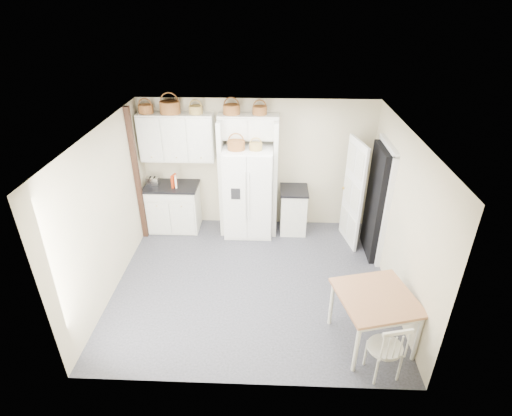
{
  "coord_description": "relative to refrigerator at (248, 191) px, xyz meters",
  "views": [
    {
      "loc": [
        0.28,
        -5.31,
        4.34
      ],
      "look_at": [
        0.05,
        0.4,
        1.2
      ],
      "focal_mm": 28.0,
      "sensor_mm": 36.0,
      "label": 1
    }
  ],
  "objects": [
    {
      "name": "fridge_panel_right",
      "position": [
        0.51,
        0.08,
        0.26
      ],
      "size": [
        0.08,
        0.6,
        2.3
      ],
      "primitive_type": "cube",
      "color": "silver",
      "rests_on": "floor"
    },
    {
      "name": "cookbook_red",
      "position": [
        -1.44,
        -0.0,
        0.2
      ],
      "size": [
        0.08,
        0.17,
        0.25
      ],
      "primitive_type": "cube",
      "rotation": [
        0.0,
        0.0,
        -0.26
      ],
      "color": "#B8320D",
      "rests_on": "counter_left"
    },
    {
      "name": "bridge_cabinet",
      "position": [
        -0.0,
        0.21,
        1.23
      ],
      "size": [
        1.12,
        0.34,
        0.45
      ],
      "primitive_type": "cube",
      "color": "silver",
      "rests_on": "wall_back"
    },
    {
      "name": "windsor_chair",
      "position": [
        1.88,
        -3.37,
        -0.44
      ],
      "size": [
        0.52,
        0.49,
        0.9
      ],
      "primitive_type": "cube",
      "rotation": [
        0.0,
        0.0,
        0.22
      ],
      "color": "silver",
      "rests_on": "floor"
    },
    {
      "name": "basket_fridge_a",
      "position": [
        -0.21,
        -0.1,
        0.98
      ],
      "size": [
        0.32,
        0.32,
        0.17
      ],
      "primitive_type": "cylinder",
      "color": "brown",
      "rests_on": "refrigerator"
    },
    {
      "name": "basket_bridge_b",
      "position": [
        0.21,
        0.21,
        1.53
      ],
      "size": [
        0.26,
        0.26,
        0.15
      ],
      "primitive_type": "cylinder",
      "color": "brown",
      "rests_on": "bridge_cabinet"
    },
    {
      "name": "base_cab_right",
      "position": [
        0.89,
        0.08,
        -0.45
      ],
      "size": [
        0.5,
        0.6,
        0.88
      ],
      "primitive_type": "cube",
      "color": "silver",
      "rests_on": "floor"
    },
    {
      "name": "doorway_void",
      "position": [
        2.31,
        -0.62,
        0.13
      ],
      "size": [
        0.18,
        0.85,
        2.05
      ],
      "primitive_type": "cube",
      "color": "black",
      "rests_on": "floor"
    },
    {
      "name": "floor",
      "position": [
        0.15,
        -1.62,
        -0.89
      ],
      "size": [
        4.5,
        4.5,
        0.0
      ],
      "primitive_type": "plane",
      "color": "#2B2B2E",
      "rests_on": "ground"
    },
    {
      "name": "base_cab_left",
      "position": [
        -1.52,
        0.08,
        -0.43
      ],
      "size": [
        1.0,
        0.63,
        0.93
      ],
      "primitive_type": "cube",
      "color": "silver",
      "rests_on": "floor"
    },
    {
      "name": "ceiling",
      "position": [
        0.15,
        -1.62,
        1.71
      ],
      "size": [
        4.5,
        4.5,
        0.0
      ],
      "primitive_type": "plane",
      "color": "white",
      "rests_on": "wall_back"
    },
    {
      "name": "basket_upper_a",
      "position": [
        -1.87,
        0.21,
        1.53
      ],
      "size": [
        0.27,
        0.27,
        0.15
      ],
      "primitive_type": "cylinder",
      "color": "brown",
      "rests_on": "upper_cabinet"
    },
    {
      "name": "wall_left",
      "position": [
        -2.1,
        -1.62,
        0.41
      ],
      "size": [
        0.0,
        4.0,
        4.0
      ],
      "primitive_type": "plane",
      "rotation": [
        1.57,
        0.0,
        1.57
      ],
      "color": "beige",
      "rests_on": "floor"
    },
    {
      "name": "basket_bridge_a",
      "position": [
        -0.3,
        0.21,
        1.54
      ],
      "size": [
        0.3,
        0.3,
        0.17
      ],
      "primitive_type": "cylinder",
      "color": "brown",
      "rests_on": "bridge_cabinet"
    },
    {
      "name": "basket_fridge_b",
      "position": [
        0.15,
        -0.1,
        0.96
      ],
      "size": [
        0.23,
        0.23,
        0.13
      ],
      "primitive_type": "cylinder",
      "color": "olive",
      "rests_on": "refrigerator"
    },
    {
      "name": "counter_right",
      "position": [
        0.89,
        0.08,
        0.01
      ],
      "size": [
        0.54,
        0.64,
        0.04
      ],
      "primitive_type": "cube",
      "color": "black",
      "rests_on": "base_cab_right"
    },
    {
      "name": "cookbook_cream",
      "position": [
        -1.41,
        -0.0,
        0.19
      ],
      "size": [
        0.07,
        0.16,
        0.24
      ],
      "primitive_type": "cube",
      "rotation": [
        0.0,
        0.0,
        0.26
      ],
      "color": "white",
      "rests_on": "counter_left"
    },
    {
      "name": "counter_left",
      "position": [
        -1.52,
        0.08,
        0.05
      ],
      "size": [
        1.04,
        0.67,
        0.04
      ],
      "primitive_type": "cube",
      "color": "black",
      "rests_on": "base_cab_left"
    },
    {
      "name": "upper_cabinet",
      "position": [
        -1.35,
        0.21,
        1.01
      ],
      "size": [
        1.4,
        0.34,
        0.9
      ],
      "primitive_type": "cube",
      "color": "silver",
      "rests_on": "wall_back"
    },
    {
      "name": "basket_upper_c",
      "position": [
        -0.95,
        0.21,
        1.53
      ],
      "size": [
        0.25,
        0.25,
        0.14
      ],
      "primitive_type": "cylinder",
      "color": "olive",
      "rests_on": "upper_cabinet"
    },
    {
      "name": "wall_right",
      "position": [
        2.4,
        -1.62,
        0.41
      ],
      "size": [
        0.0,
        4.0,
        4.0
      ],
      "primitive_type": "plane",
      "rotation": [
        1.57,
        0.0,
        -1.57
      ],
      "color": "beige",
      "rests_on": "floor"
    },
    {
      "name": "basket_upper_b",
      "position": [
        -1.42,
        0.21,
        1.57
      ],
      "size": [
        0.37,
        0.37,
        0.22
      ],
      "primitive_type": "cylinder",
      "color": "brown",
      "rests_on": "upper_cabinet"
    },
    {
      "name": "trim_post",
      "position": [
        -2.05,
        -0.27,
        0.41
      ],
      "size": [
        0.09,
        0.09,
        2.6
      ],
      "primitive_type": "cube",
      "color": "black",
      "rests_on": "floor"
    },
    {
      "name": "refrigerator",
      "position": [
        0.0,
        0.0,
        0.0
      ],
      "size": [
        0.92,
        0.74,
        1.79
      ],
      "primitive_type": "cube",
      "color": "white",
      "rests_on": "floor"
    },
    {
      "name": "wall_back",
      "position": [
        0.15,
        0.38,
        0.41
      ],
      "size": [
        4.5,
        0.0,
        4.5
      ],
      "primitive_type": "plane",
      "rotation": [
        1.57,
        0.0,
        0.0
      ],
      "color": "beige",
      "rests_on": "floor"
    },
    {
      "name": "toaster",
      "position": [
        -1.87,
        0.04,
        0.16
      ],
      "size": [
        0.26,
        0.16,
        0.17
      ],
      "primitive_type": "cube",
      "rotation": [
        0.0,
        0.0,
        -0.09
      ],
      "color": "silver",
      "rests_on": "counter_left"
    },
    {
      "name": "door_slab",
      "position": [
        1.95,
        -0.29,
        0.13
      ],
      "size": [
        0.21,
        0.79,
        2.05
      ],
      "primitive_type": "cube",
      "rotation": [
        0.0,
        0.0,
        -1.36
      ],
      "color": "white",
      "rests_on": "floor"
    },
    {
      "name": "dining_table",
      "position": [
        1.85,
        -2.84,
        -0.49
      ],
      "size": [
        1.17,
        1.17,
        0.81
      ],
      "primitive_type": "cube",
      "rotation": [
        0.0,
        0.0,
        0.25
      ],
      "color": "brown",
      "rests_on": "floor"
    },
    {
      "name": "fridge_panel_left",
      "position": [
        -0.51,
        0.08,
        0.26
      ],
      "size": [
        0.08,
        0.6,
        2.3
      ],
      "primitive_type": "cube",
      "color": "silver",
      "rests_on": "floor"
    }
  ]
}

